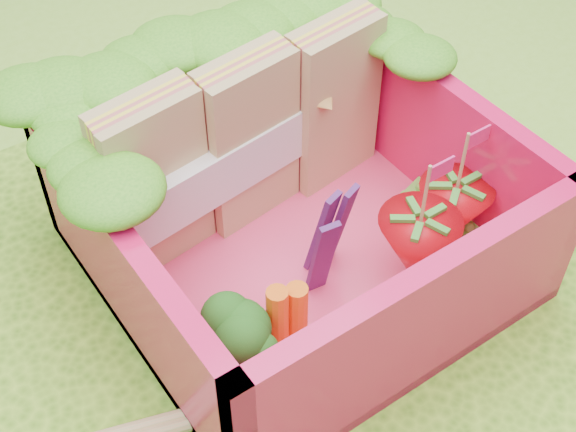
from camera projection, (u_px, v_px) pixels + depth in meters
The scene contains 12 objects.
ground at pixel (299, 295), 2.82m from camera, with size 14.00×14.00×0.00m, color #87C938.
placemat at pixel (299, 292), 2.81m from camera, with size 2.60×2.60×0.03m, color #569321.
bento_floor at pixel (296, 256), 2.87m from camera, with size 1.30×1.30×0.05m, color #F23D71.
bento_box at pixel (296, 207), 2.69m from camera, with size 1.30×1.30×0.55m.
lettuce_ruffle at pixel (215, 55), 2.73m from camera, with size 1.43×0.83×0.11m.
sandwich_stack at pixel (249, 139), 2.79m from camera, with size 1.18×0.31×0.64m.
broccoli at pixel (243, 340), 2.37m from camera, with size 0.31×0.31×0.25m.
carrot_sticks at pixel (287, 318), 2.48m from camera, with size 0.14×0.07×0.28m.
purple_wedges at pixel (328, 238), 2.64m from camera, with size 0.20×0.13×0.38m.
strawberry_left at pixel (416, 249), 2.67m from camera, with size 0.28×0.28×0.52m.
strawberry_right at pixel (452, 213), 2.79m from camera, with size 0.26×0.26×0.50m.
snap_peas at pixel (435, 218), 2.93m from camera, with size 0.33×0.37×0.05m.
Camera 1 is at (-1.04, -1.42, 2.22)m, focal length 50.00 mm.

